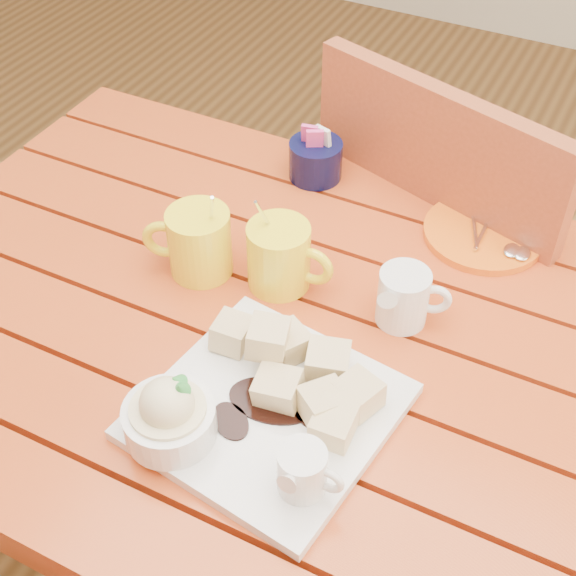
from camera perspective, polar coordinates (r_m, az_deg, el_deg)
The scene contains 8 objects.
table at distance 1.13m, azimuth 0.45°, elevation -6.83°, with size 1.20×0.79×0.75m.
dessert_plate at distance 0.93m, azimuth -2.80°, elevation -8.42°, with size 0.30×0.30×0.11m.
coffee_mug_left at distance 1.10m, azimuth -6.45°, elevation 3.30°, with size 0.12×0.09×0.15m.
coffee_mug_right at distance 1.08m, azimuth -0.52°, elevation 2.30°, with size 0.12×0.09×0.14m.
cream_pitcher at distance 1.04m, azimuth 8.28°, elevation -0.64°, with size 0.10×0.08×0.08m.
sugar_caddy at distance 1.28m, azimuth 1.97°, elevation 9.16°, with size 0.08×0.08×0.09m.
orange_saucer at distance 1.21m, azimuth 13.78°, elevation 3.79°, with size 0.18×0.18×0.02m.
chair_far at distance 1.50m, azimuth 11.64°, elevation 1.39°, with size 0.55×0.55×0.94m.
Camera 1 is at (0.31, -0.64, 1.51)m, focal length 50.00 mm.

